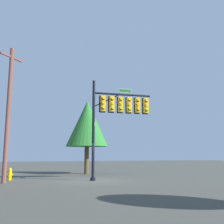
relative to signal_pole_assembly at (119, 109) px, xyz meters
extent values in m
plane|color=#43453D|center=(-1.83, 0.22, -4.98)|extent=(120.00, 120.00, 0.00)
cylinder|color=black|center=(-1.83, 0.22, -1.49)|extent=(0.20, 0.20, 6.98)
cylinder|color=black|center=(-1.83, 0.22, -4.88)|extent=(0.36, 0.36, 0.20)
cylinder|color=black|center=(0.30, 0.00, 1.11)|extent=(4.27, 0.57, 0.14)
cylinder|color=black|center=(-0.87, 0.12, 0.61)|extent=(1.96, 0.28, 1.07)
cube|color=yellow|center=(-1.17, 0.15, 0.36)|extent=(0.34, 0.38, 1.10)
cube|color=black|center=(-1.16, 0.35, 0.36)|extent=(0.44, 0.07, 1.22)
sphere|color=maroon|center=(-1.19, -0.05, 0.70)|extent=(0.22, 0.22, 0.22)
cylinder|color=yellow|center=(-1.19, -0.11, 0.75)|extent=(0.24, 0.16, 0.23)
sphere|color=#FFFC14|center=(-1.19, -0.05, 0.36)|extent=(0.22, 0.22, 0.22)
cylinder|color=yellow|center=(-1.19, -0.11, 0.41)|extent=(0.24, 0.16, 0.23)
sphere|color=#0B621E|center=(-1.19, -0.05, 0.02)|extent=(0.22, 0.22, 0.22)
cylinder|color=yellow|center=(-1.19, -0.11, 0.07)|extent=(0.24, 0.16, 0.23)
cube|color=yellow|center=(-0.52, 0.08, 0.36)|extent=(0.34, 0.38, 1.10)
cube|color=black|center=(-0.51, 0.28, 0.36)|extent=(0.44, 0.07, 1.22)
sphere|color=maroon|center=(-0.53, -0.12, 0.70)|extent=(0.22, 0.22, 0.22)
cylinder|color=yellow|center=(-0.53, -0.18, 0.75)|extent=(0.24, 0.15, 0.23)
sphere|color=#FFFC14|center=(-0.53, -0.12, 0.36)|extent=(0.22, 0.22, 0.22)
cylinder|color=yellow|center=(-0.53, -0.18, 0.41)|extent=(0.24, 0.15, 0.23)
sphere|color=#0B621E|center=(-0.53, -0.12, 0.02)|extent=(0.22, 0.22, 0.22)
cylinder|color=yellow|center=(-0.53, -0.18, 0.07)|extent=(0.24, 0.15, 0.23)
cube|color=yellow|center=(0.14, 0.02, 0.36)|extent=(0.37, 0.40, 1.10)
cube|color=black|center=(0.16, 0.21, 0.36)|extent=(0.44, 0.10, 1.22)
sphere|color=maroon|center=(0.11, -0.18, 0.70)|extent=(0.22, 0.22, 0.22)
cylinder|color=yellow|center=(0.10, -0.24, 0.75)|extent=(0.25, 0.17, 0.23)
sphere|color=#FFFC14|center=(0.11, -0.18, 0.36)|extent=(0.22, 0.22, 0.22)
cylinder|color=yellow|center=(0.10, -0.24, 0.41)|extent=(0.25, 0.17, 0.23)
sphere|color=#0B621E|center=(0.11, -0.18, 0.02)|extent=(0.22, 0.22, 0.22)
cylinder|color=yellow|center=(0.10, -0.24, 0.07)|extent=(0.25, 0.17, 0.23)
cube|color=yellow|center=(0.79, -0.05, 0.36)|extent=(0.37, 0.40, 1.10)
cube|color=black|center=(0.82, 0.15, 0.36)|extent=(0.44, 0.10, 1.22)
sphere|color=maroon|center=(0.76, -0.25, 0.70)|extent=(0.22, 0.22, 0.22)
cylinder|color=yellow|center=(0.76, -0.31, 0.75)|extent=(0.25, 0.17, 0.23)
sphere|color=#FFFC14|center=(0.76, -0.25, 0.36)|extent=(0.22, 0.22, 0.22)
cylinder|color=yellow|center=(0.76, -0.31, 0.41)|extent=(0.25, 0.17, 0.23)
sphere|color=#0B621E|center=(0.76, -0.25, 0.02)|extent=(0.22, 0.22, 0.22)
cylinder|color=yellow|center=(0.76, -0.31, 0.07)|extent=(0.25, 0.17, 0.23)
cube|color=yellow|center=(1.45, -0.12, 0.36)|extent=(0.36, 0.40, 1.10)
cube|color=black|center=(1.47, 0.08, 0.36)|extent=(0.44, 0.09, 1.22)
sphere|color=maroon|center=(1.42, -0.32, 0.70)|extent=(0.22, 0.22, 0.22)
cylinder|color=yellow|center=(1.41, -0.38, 0.75)|extent=(0.25, 0.17, 0.23)
sphere|color=#FFFC14|center=(1.42, -0.32, 0.36)|extent=(0.22, 0.22, 0.22)
cylinder|color=yellow|center=(1.41, -0.38, 0.41)|extent=(0.25, 0.17, 0.23)
sphere|color=#0B621E|center=(1.42, -0.32, 0.02)|extent=(0.22, 0.22, 0.22)
cylinder|color=yellow|center=(1.41, -0.38, 0.07)|extent=(0.25, 0.17, 0.23)
cube|color=gold|center=(2.10, -0.19, 0.36)|extent=(0.35, 0.39, 1.10)
cube|color=black|center=(2.12, 0.01, 0.36)|extent=(0.44, 0.08, 1.22)
sphere|color=maroon|center=(2.08, -0.38, 0.70)|extent=(0.22, 0.22, 0.22)
cylinder|color=gold|center=(2.08, -0.44, 0.75)|extent=(0.24, 0.16, 0.23)
sphere|color=#FFFC14|center=(2.08, -0.38, 0.36)|extent=(0.22, 0.22, 0.22)
cylinder|color=gold|center=(2.08, -0.44, 0.41)|extent=(0.24, 0.16, 0.23)
sphere|color=#0B621E|center=(2.08, -0.38, 0.02)|extent=(0.22, 0.22, 0.22)
cylinder|color=gold|center=(2.08, -0.44, 0.07)|extent=(0.24, 0.16, 0.23)
cube|color=white|center=(0.51, -0.02, 1.41)|extent=(0.94, 0.12, 0.26)
cube|color=#1F6622|center=(0.51, -0.02, 1.41)|extent=(0.90, 0.12, 0.22)
cube|color=white|center=(-1.83, 0.22, -1.19)|extent=(0.12, 0.94, 0.26)
cube|color=#186736|center=(-1.83, 0.22, -1.19)|extent=(0.12, 0.90, 0.22)
cylinder|color=brown|center=(-7.42, 0.52, -0.63)|extent=(0.27, 0.27, 8.71)
cube|color=brown|center=(-7.42, 0.52, 3.13)|extent=(1.42, 1.29, 0.12)
cylinder|color=#E8C603|center=(-7.10, 2.51, -4.66)|extent=(0.24, 0.24, 0.65)
sphere|color=#E6B809|center=(-7.10, 2.51, -4.26)|extent=(0.22, 0.22, 0.22)
cylinder|color=yellow|center=(-6.95, 2.51, -4.62)|extent=(0.12, 0.10, 0.10)
cylinder|color=brown|center=(-0.53, 6.75, -3.72)|extent=(0.42, 0.42, 2.52)
cone|color=#2A782E|center=(-0.53, 6.75, -0.28)|extent=(3.94, 3.94, 4.38)
camera|label=1|loc=(-6.98, -17.25, -3.30)|focal=41.96mm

